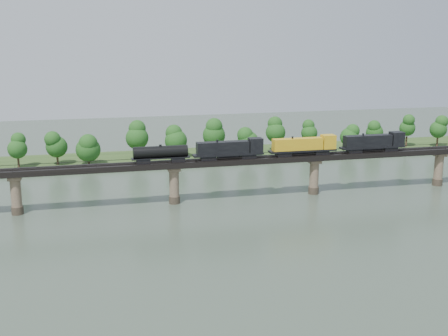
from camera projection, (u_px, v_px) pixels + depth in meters
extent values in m
plane|color=#354336|center=(195.00, 242.00, 122.58)|extent=(400.00, 400.00, 0.00)
cube|color=#2B451B|center=(151.00, 158.00, 202.80)|extent=(300.00, 24.00, 1.60)
cylinder|color=#473A2D|center=(17.00, 210.00, 141.54)|extent=(3.00, 3.00, 2.00)
cylinder|color=#826B55|center=(16.00, 193.00, 140.51)|extent=(2.60, 2.60, 9.00)
cube|color=#826B55|center=(15.00, 178.00, 139.60)|extent=(3.20, 3.20, 1.00)
cylinder|color=#473A2D|center=(174.00, 200.00, 150.73)|extent=(3.00, 3.00, 2.00)
cylinder|color=#826B55|center=(174.00, 184.00, 149.70)|extent=(2.60, 2.60, 9.00)
cube|color=#826B55|center=(174.00, 169.00, 148.78)|extent=(3.20, 3.20, 1.00)
cylinder|color=#473A2D|center=(313.00, 190.00, 159.92)|extent=(3.00, 3.00, 2.00)
cylinder|color=#826B55|center=(314.00, 175.00, 158.89)|extent=(2.60, 2.60, 9.00)
cube|color=#826B55|center=(315.00, 161.00, 157.97)|extent=(3.20, 3.20, 1.00)
cylinder|color=#473A2D|center=(437.00, 182.00, 169.11)|extent=(3.00, 3.00, 2.00)
cylinder|color=#826B55|center=(439.00, 167.00, 168.08)|extent=(2.60, 2.60, 9.00)
cube|color=#826B55|center=(440.00, 154.00, 167.16)|extent=(3.20, 3.20, 1.00)
cube|color=black|center=(174.00, 164.00, 148.50)|extent=(220.00, 5.00, 1.50)
cube|color=black|center=(174.00, 162.00, 147.60)|extent=(220.00, 0.12, 0.16)
cube|color=black|center=(173.00, 161.00, 149.02)|extent=(220.00, 0.12, 0.16)
cube|color=black|center=(175.00, 161.00, 145.90)|extent=(220.00, 0.10, 0.10)
cube|color=black|center=(172.00, 157.00, 150.44)|extent=(220.00, 0.10, 0.10)
cube|color=black|center=(175.00, 162.00, 145.98)|extent=(0.08, 0.08, 0.70)
cube|color=black|center=(172.00, 158.00, 150.52)|extent=(0.08, 0.08, 0.70)
cylinder|color=#382619|center=(19.00, 163.00, 183.79)|extent=(0.70, 0.70, 3.51)
sphere|color=#164714|center=(17.00, 149.00, 182.72)|extent=(6.31, 6.31, 6.31)
sphere|color=#164714|center=(17.00, 140.00, 182.06)|extent=(4.73, 4.73, 4.73)
cylinder|color=#382619|center=(58.00, 160.00, 189.00)|extent=(0.70, 0.70, 3.34)
sphere|color=#164714|center=(57.00, 147.00, 187.98)|extent=(7.18, 7.18, 7.18)
sphere|color=#164714|center=(56.00, 139.00, 187.34)|extent=(5.39, 5.39, 5.39)
cylinder|color=#382619|center=(89.00, 161.00, 188.87)|extent=(0.70, 0.70, 2.83)
sphere|color=#164714|center=(88.00, 150.00, 188.00)|extent=(8.26, 8.26, 8.26)
sphere|color=#164714|center=(88.00, 143.00, 187.47)|extent=(6.19, 6.19, 6.19)
cylinder|color=#382619|center=(138.00, 153.00, 198.81)|extent=(0.70, 0.70, 3.96)
sphere|color=#164714|center=(137.00, 138.00, 197.60)|extent=(8.07, 8.07, 8.07)
sphere|color=#164714|center=(137.00, 129.00, 196.85)|extent=(6.05, 6.05, 6.05)
cylinder|color=#382619|center=(176.00, 153.00, 200.56)|extent=(0.70, 0.70, 3.27)
sphere|color=#164714|center=(176.00, 141.00, 199.56)|extent=(8.03, 8.03, 8.03)
sphere|color=#164714|center=(176.00, 133.00, 198.94)|extent=(6.02, 6.02, 6.02)
cylinder|color=#382619|center=(214.00, 149.00, 204.83)|extent=(0.70, 0.70, 3.92)
sphere|color=#164714|center=(214.00, 135.00, 203.64)|extent=(8.29, 8.29, 8.29)
sphere|color=#164714|center=(214.00, 126.00, 202.89)|extent=(6.21, 6.21, 6.21)
cylinder|color=#382619|center=(248.00, 153.00, 200.87)|extent=(0.70, 0.70, 3.02)
sphere|color=#164714|center=(248.00, 142.00, 199.94)|extent=(7.74, 7.74, 7.74)
sphere|color=#164714|center=(248.00, 135.00, 199.37)|extent=(5.80, 5.80, 5.80)
cylinder|color=#382619|center=(275.00, 146.00, 212.02)|extent=(0.70, 0.70, 3.80)
sphere|color=#164714|center=(276.00, 132.00, 210.86)|extent=(7.47, 7.47, 7.47)
sphere|color=#164714|center=(276.00, 124.00, 210.14)|extent=(5.60, 5.60, 5.60)
cylinder|color=#382619|center=(309.00, 145.00, 215.43)|extent=(0.70, 0.70, 3.38)
sphere|color=#164714|center=(309.00, 133.00, 214.39)|extent=(6.23, 6.23, 6.23)
sphere|color=#164714|center=(310.00, 126.00, 213.75)|extent=(4.67, 4.67, 4.67)
cylinder|color=#382619|center=(349.00, 147.00, 213.13)|extent=(0.70, 0.70, 2.77)
sphere|color=#164714|center=(349.00, 137.00, 212.28)|extent=(7.04, 7.04, 7.04)
sphere|color=#164714|center=(350.00, 131.00, 211.75)|extent=(5.28, 5.28, 5.28)
cylinder|color=#382619|center=(374.00, 142.00, 221.06)|extent=(0.70, 0.70, 2.94)
sphere|color=#164714|center=(375.00, 133.00, 220.16)|extent=(6.73, 6.73, 6.73)
sphere|color=#164714|center=(375.00, 126.00, 219.60)|extent=(5.05, 5.05, 5.05)
cylinder|color=#382619|center=(406.00, 141.00, 220.45)|extent=(0.70, 0.70, 3.94)
sphere|color=#164714|center=(407.00, 128.00, 219.25)|extent=(6.17, 6.17, 6.17)
sphere|color=#164714|center=(408.00, 120.00, 218.49)|extent=(4.62, 4.62, 4.62)
cylinder|color=#382619|center=(437.00, 142.00, 219.20)|extent=(0.70, 0.70, 3.77)
sphere|color=#164714|center=(438.00, 129.00, 218.05)|extent=(6.60, 6.60, 6.60)
sphere|color=#164714|center=(439.00, 121.00, 217.33)|extent=(4.95, 4.95, 4.95)
cube|color=black|center=(390.00, 149.00, 162.72)|extent=(4.07, 2.44, 1.12)
cube|color=black|center=(354.00, 150.00, 160.15)|extent=(4.07, 2.44, 1.12)
cube|color=black|center=(372.00, 147.00, 161.27)|extent=(19.33, 3.05, 0.51)
cube|color=black|center=(368.00, 141.00, 160.49)|extent=(14.25, 2.75, 3.26)
cube|color=black|center=(397.00, 138.00, 162.53)|extent=(3.66, 3.05, 3.87)
cylinder|color=black|center=(372.00, 149.00, 161.40)|extent=(6.11, 1.42, 1.42)
cube|color=black|center=(321.00, 152.00, 157.81)|extent=(4.07, 2.44, 1.12)
cube|color=black|center=(283.00, 154.00, 155.24)|extent=(4.07, 2.44, 1.12)
cube|color=black|center=(302.00, 150.00, 156.36)|extent=(19.33, 3.05, 0.51)
cube|color=gold|center=(297.00, 144.00, 155.58)|extent=(14.25, 2.75, 3.26)
cube|color=gold|center=(328.00, 142.00, 157.62)|extent=(3.66, 3.05, 3.87)
cylinder|color=black|center=(302.00, 152.00, 156.49)|extent=(6.11, 1.42, 1.42)
cube|color=black|center=(248.00, 156.00, 152.90)|extent=(4.07, 2.44, 1.12)
cube|color=black|center=(208.00, 158.00, 150.33)|extent=(4.07, 2.44, 1.12)
cube|color=black|center=(228.00, 154.00, 151.46)|extent=(19.33, 3.05, 0.51)
cube|color=black|center=(223.00, 148.00, 150.67)|extent=(14.25, 2.75, 3.26)
cube|color=black|center=(255.00, 145.00, 152.71)|extent=(3.66, 3.05, 3.87)
cylinder|color=black|center=(228.00, 156.00, 151.58)|extent=(6.11, 1.42, 1.42)
cube|color=black|center=(178.00, 159.00, 148.46)|extent=(3.56, 2.24, 1.12)
cube|color=black|center=(143.00, 161.00, 146.36)|extent=(3.56, 2.24, 1.12)
cube|color=black|center=(161.00, 158.00, 147.26)|extent=(15.26, 2.44, 0.31)
cylinder|color=black|center=(160.00, 152.00, 146.89)|extent=(14.25, 3.05, 3.05)
cylinder|color=black|center=(160.00, 146.00, 146.52)|extent=(0.71, 0.71, 0.51)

